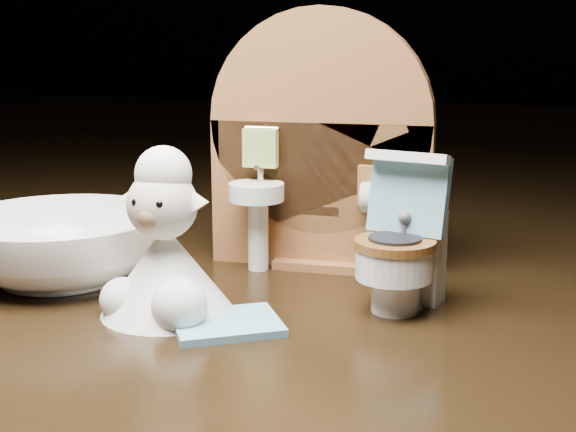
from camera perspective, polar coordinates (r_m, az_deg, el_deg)
name	(u,v)px	position (r m, az deg, el deg)	size (l,w,h in m)	color
backdrop_panel	(319,156)	(0.47, 2.22, 4.29)	(0.13, 0.05, 0.15)	brown
toy_toilet	(403,252)	(0.40, 8.16, -2.52)	(0.05, 0.05, 0.08)	white
bath_mat	(227,324)	(0.38, -4.39, -7.67)	(0.05, 0.04, 0.00)	#6EAABF
toilet_brush	(403,282)	(0.41, 8.15, -4.68)	(0.02, 0.02, 0.05)	white
plush_lamb	(165,256)	(0.40, -8.75, -2.85)	(0.07, 0.07, 0.09)	white
ceramic_bowl	(61,247)	(0.47, -15.86, -2.12)	(0.12, 0.12, 0.04)	white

